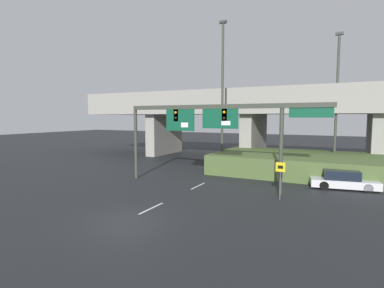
% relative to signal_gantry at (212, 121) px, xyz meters
% --- Properties ---
extents(ground_plane, '(160.00, 160.00, 0.00)m').
position_rel_signal_gantry_xyz_m(ground_plane, '(-0.99, -8.87, -5.01)').
color(ground_plane, black).
extents(lane_markings, '(0.14, 21.28, 0.01)m').
position_rel_signal_gantry_xyz_m(lane_markings, '(-0.99, 2.87, -5.01)').
color(lane_markings, silver).
rests_on(lane_markings, ground).
extents(signal_gantry, '(15.60, 0.44, 6.21)m').
position_rel_signal_gantry_xyz_m(signal_gantry, '(0.00, 0.00, 0.00)').
color(signal_gantry, '#383D33').
rests_on(signal_gantry, ground).
extents(speed_limit_sign, '(0.60, 0.11, 2.47)m').
position_rel_signal_gantry_xyz_m(speed_limit_sign, '(5.33, -1.34, -3.41)').
color(speed_limit_sign, '#4C4C4C').
rests_on(speed_limit_sign, ground).
extents(highway_light_pole_near, '(0.70, 0.36, 14.67)m').
position_rel_signal_gantry_xyz_m(highway_light_pole_near, '(-2.13, 7.73, 2.70)').
color(highway_light_pole_near, '#383D33').
rests_on(highway_light_pole_near, ground).
extents(highway_light_pole_far, '(0.70, 0.36, 13.23)m').
position_rel_signal_gantry_xyz_m(highway_light_pole_far, '(8.15, 11.49, 1.98)').
color(highway_light_pole_far, '#383D33').
rests_on(highway_light_pole_far, ground).
extents(overpass_bridge, '(45.67, 9.48, 8.48)m').
position_rel_signal_gantry_xyz_m(overpass_bridge, '(-0.99, 15.71, 0.96)').
color(overpass_bridge, gray).
rests_on(overpass_bridge, ground).
extents(grass_embankment, '(16.81, 9.34, 1.80)m').
position_rel_signal_gantry_xyz_m(grass_embankment, '(5.98, 8.68, -4.11)').
color(grass_embankment, '#4C6033').
rests_on(grass_embankment, ground).
extents(parked_sedan_near_right, '(4.81, 2.57, 1.38)m').
position_rel_signal_gantry_xyz_m(parked_sedan_near_right, '(8.94, 3.79, -4.37)').
color(parked_sedan_near_right, silver).
rests_on(parked_sedan_near_right, ground).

